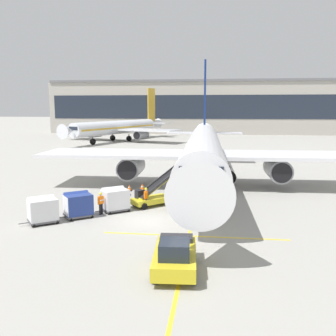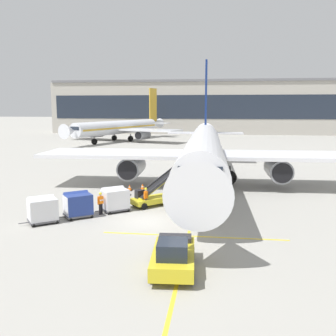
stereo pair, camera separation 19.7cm
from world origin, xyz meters
TOP-DOWN VIEW (x-y plane):
  - ground_plane at (0.00, 0.00)m, footprint 600.00×600.00m
  - parked_airplane at (3.60, 13.29)m, footprint 34.15×43.90m
  - belt_loader at (-0.31, 4.67)m, footprint 4.56×4.44m
  - baggage_cart_lead at (-3.02, 2.44)m, footprint 2.66×2.48m
  - baggage_cart_second at (-5.34, 0.41)m, footprint 2.66×2.48m
  - baggage_cart_third at (-7.33, -1.31)m, footprint 2.66×2.48m
  - pushback_tug at (2.92, -8.26)m, footprint 2.37×4.52m
  - ground_crew_by_loader at (-3.87, 1.38)m, footprint 0.42×0.48m
  - ground_crew_by_carts at (-0.73, 3.58)m, footprint 0.32×0.56m
  - safety_cone_engine_keepout at (-3.33, 7.95)m, footprint 0.61×0.61m
  - safety_cone_wingtip at (-3.61, 10.03)m, footprint 0.53×0.53m
  - safety_cone_nose_mark at (-2.32, 10.17)m, footprint 0.65×0.65m
  - apron_guidance_line_lead_in at (3.26, 12.49)m, footprint 0.20×110.00m
  - apron_guidance_line_stop_bar at (3.62, -2.81)m, footprint 12.00×0.20m
  - terminal_building at (9.88, 98.79)m, footprint 115.80×15.75m
  - distant_airplane at (-18.81, 65.22)m, footprint 31.36×38.38m

SIDE VIEW (x-z plane):
  - ground_plane at x=0.00m, z-range 0.00..0.00m
  - apron_guidance_line_lead_in at x=3.26m, z-range 0.00..0.01m
  - apron_guidance_line_stop_bar at x=3.62m, z-range 0.00..0.01m
  - safety_cone_wingtip at x=-3.61m, z-range -0.01..0.60m
  - safety_cone_engine_keepout at x=-3.33m, z-range -0.01..0.68m
  - safety_cone_nose_mark at x=-2.32m, z-range -0.01..0.72m
  - pushback_tug at x=2.92m, z-range -0.09..1.74m
  - belt_loader at x=-0.31m, z-range -0.78..2.62m
  - ground_crew_by_loader at x=-3.87m, z-range 0.13..1.87m
  - ground_crew_by_carts at x=-0.73m, z-range 0.13..1.87m
  - baggage_cart_lead at x=-3.02m, z-range 0.04..1.96m
  - baggage_cart_second at x=-5.34m, z-range 0.04..1.96m
  - baggage_cart_third at x=-7.33m, z-range 0.04..1.96m
  - distant_airplane at x=-18.81m, z-range -3.39..10.12m
  - parked_airplane at x=3.60m, z-range -3.66..11.24m
  - terminal_building at x=9.88m, z-range -0.05..16.58m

